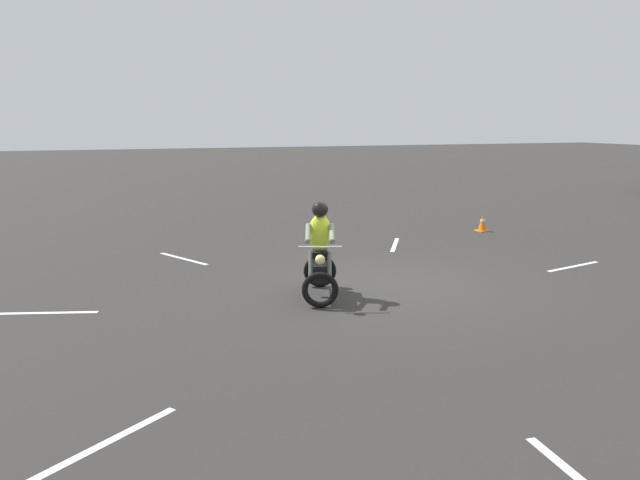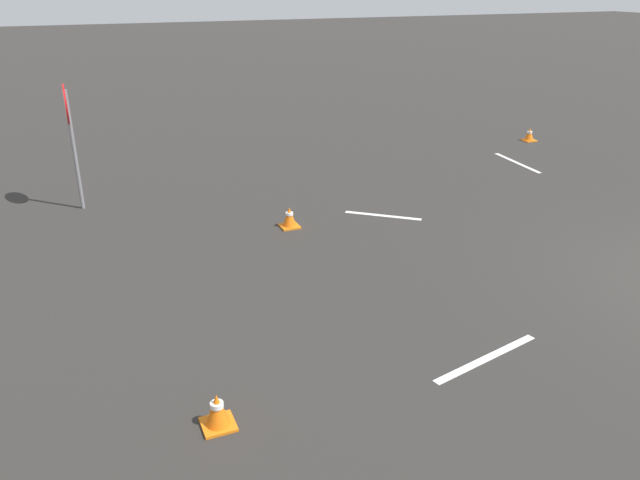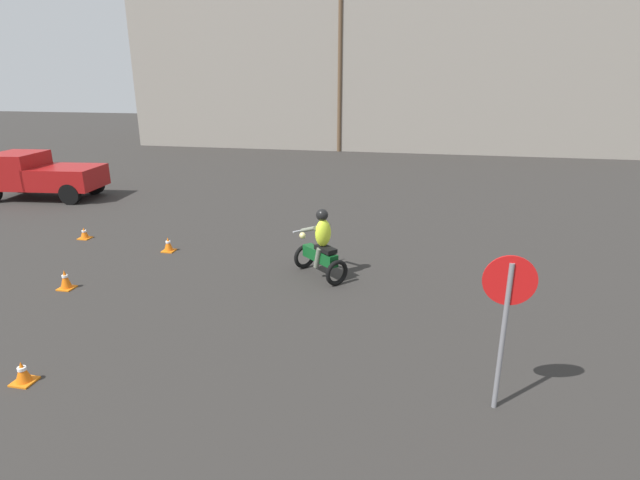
# 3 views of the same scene
# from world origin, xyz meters

# --- Properties ---
(ground_plane) EXTENTS (120.00, 120.00, 0.00)m
(ground_plane) POSITION_xyz_m (0.00, 0.00, 0.00)
(ground_plane) COLOR #2D2B28
(motorcycle_rider_foreground) EXTENTS (1.55, 1.06, 1.66)m
(motorcycle_rider_foreground) POSITION_xyz_m (0.27, -1.48, 0.73)
(motorcycle_rider_foreground) COLOR black
(motorcycle_rider_foreground) RESTS_ON ground
(traffic_cone_near_left) EXTENTS (0.32, 0.32, 0.44)m
(traffic_cone_near_left) POSITION_xyz_m (-4.23, 4.94, 0.21)
(traffic_cone_near_left) COLOR orange
(traffic_cone_near_left) RESTS_ON ground
(lane_stripe_n) EXTENTS (0.46, 1.60, 0.01)m
(lane_stripe_n) POSITION_xyz_m (0.02, 4.27, 0.00)
(lane_stripe_n) COLOR silver
(lane_stripe_n) RESTS_ON ground
(lane_stripe_nw) EXTENTS (1.53, 0.97, 0.01)m
(lane_stripe_nw) POSITION_xyz_m (-3.36, 1.82, 0.00)
(lane_stripe_nw) COLOR silver
(lane_stripe_nw) RESTS_ON ground
(lane_stripe_sw) EXTENTS (1.59, 0.86, 0.01)m
(lane_stripe_sw) POSITION_xyz_m (-3.56, -3.29, 0.00)
(lane_stripe_sw) COLOR silver
(lane_stripe_sw) RESTS_ON ground
(lane_stripe_s) EXTENTS (0.63, 1.79, 0.01)m
(lane_stripe_s) POSITION_xyz_m (-0.34, -6.01, 0.00)
(lane_stripe_s) COLOR silver
(lane_stripe_s) RESTS_ON ground
(lane_stripe_se) EXTENTS (1.20, 1.58, 0.01)m
(lane_stripe_se) POSITION_xyz_m (4.36, -5.20, 0.00)
(lane_stripe_se) COLOR silver
(lane_stripe_se) RESTS_ON ground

